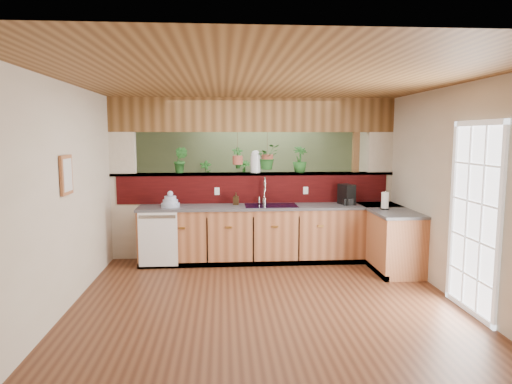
{
  "coord_description": "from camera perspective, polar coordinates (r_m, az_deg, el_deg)",
  "views": [
    {
      "loc": [
        -0.5,
        -6.09,
        1.99
      ],
      "look_at": [
        -0.01,
        0.7,
        1.15
      ],
      "focal_mm": 32.0,
      "sensor_mm": 36.0,
      "label": 1
    }
  ],
  "objects": [
    {
      "name": "faucet",
      "position": [
        7.3,
        1.05,
        0.34
      ],
      "size": [
        0.2,
        0.19,
        0.44
      ],
      "color": "#B7B7B2",
      "rests_on": "countertop"
    },
    {
      "name": "hanging_plant_b",
      "position": [
        7.48,
        1.43,
        5.75
      ],
      "size": [
        0.47,
        0.44,
        0.53
      ],
      "color": "brown",
      "rests_on": "header_beam"
    },
    {
      "name": "ledge_plant_left",
      "position": [
        7.48,
        -9.4,
        3.96
      ],
      "size": [
        0.29,
        0.26,
        0.42
      ],
      "primitive_type": "imported",
      "rotation": [
        0.0,
        0.0,
        -0.4
      ],
      "color": "#1F541E",
      "rests_on": "pass_through_ledge"
    },
    {
      "name": "countertop",
      "position": [
        7.25,
        6.6,
        -5.28
      ],
      "size": [
        4.14,
        1.52,
        0.9
      ],
      "color": "#995935",
      "rests_on": "ground"
    },
    {
      "name": "soap_dispenser",
      "position": [
        7.25,
        -2.52,
        -0.83
      ],
      "size": [
        0.1,
        0.1,
        0.2
      ],
      "primitive_type": "imported",
      "rotation": [
        0.0,
        0.0,
        -0.08
      ],
      "color": "#332312",
      "rests_on": "countertop"
    },
    {
      "name": "wall_back",
      "position": [
        9.63,
        -1.17,
        2.93
      ],
      "size": [
        4.6,
        0.02,
        2.6
      ],
      "primitive_type": "cube",
      "color": "beige",
      "rests_on": "ground"
    },
    {
      "name": "navy_sink",
      "position": [
        7.2,
        1.89,
        -2.31
      ],
      "size": [
        0.82,
        0.5,
        0.18
      ],
      "color": "black",
      "rests_on": "countertop"
    },
    {
      "name": "wall_front",
      "position": [
        2.73,
        6.65,
        -7.71
      ],
      "size": [
        4.6,
        0.02,
        2.6
      ],
      "primitive_type": "cube",
      "color": "beige",
      "rests_on": "ground"
    },
    {
      "name": "framed_print",
      "position": [
        5.6,
        -22.6,
        1.98
      ],
      "size": [
        0.04,
        0.35,
        0.45
      ],
      "color": "#995935",
      "rests_on": "wall_left"
    },
    {
      "name": "shelf_plant_a",
      "position": [
        9.38,
        -6.31,
        2.52
      ],
      "size": [
        0.26,
        0.19,
        0.47
      ],
      "primitive_type": "imported",
      "rotation": [
        0.0,
        0.0,
        -0.12
      ],
      "color": "#1F541E",
      "rests_on": "shelving_console"
    },
    {
      "name": "hanging_plant_a",
      "position": [
        7.45,
        -2.32,
        5.15
      ],
      "size": [
        0.19,
        0.16,
        0.52
      ],
      "color": "brown",
      "rests_on": "header_beam"
    },
    {
      "name": "floor_plant",
      "position": [
        8.76,
        4.29,
        -3.51
      ],
      "size": [
        0.87,
        0.81,
        0.78
      ],
      "primitive_type": "imported",
      "rotation": [
        0.0,
        0.0,
        0.36
      ],
      "color": "#1F541E",
      "rests_on": "ground"
    },
    {
      "name": "ledge_plant_right",
      "position": [
        7.56,
        5.5,
        4.07
      ],
      "size": [
        0.29,
        0.29,
        0.43
      ],
      "primitive_type": "imported",
      "rotation": [
        0.0,
        0.0,
        0.27
      ],
      "color": "#1F541E",
      "rests_on": "pass_through_ledge"
    },
    {
      "name": "paper_towel",
      "position": [
        7.06,
        15.81,
        -1.09
      ],
      "size": [
        0.13,
        0.13,
        0.28
      ],
      "color": "black",
      "rests_on": "countertop"
    },
    {
      "name": "ceiling",
      "position": [
        6.14,
        0.56,
        12.73
      ],
      "size": [
        4.6,
        7.0,
        0.01
      ],
      "primitive_type": "cube",
      "color": "brown",
      "rests_on": "ground"
    },
    {
      "name": "shelving_console",
      "position": [
        9.46,
        -3.42,
        -2.04
      ],
      "size": [
        1.61,
        0.97,
        1.05
      ],
      "primitive_type": "cube",
      "rotation": [
        0.0,
        0.0,
        -0.38
      ],
      "color": "black",
      "rests_on": "ground"
    },
    {
      "name": "french_door",
      "position": [
        5.61,
        25.55,
        -3.31
      ],
      "size": [
        0.06,
        1.02,
        2.16
      ],
      "primitive_type": "cube",
      "color": "white",
      "rests_on": "ground"
    },
    {
      "name": "pass_through_partition",
      "position": [
        7.5,
        -0.08,
        0.92
      ],
      "size": [
        4.6,
        0.21,
        2.6
      ],
      "color": "beige",
      "rests_on": "ground"
    },
    {
      "name": "header_beam",
      "position": [
        7.46,
        -0.31,
        9.61
      ],
      "size": [
        4.6,
        0.15,
        0.55
      ],
      "primitive_type": "cube",
      "color": "brown",
      "rests_on": "ground"
    },
    {
      "name": "pass_through_ledge",
      "position": [
        7.48,
        -0.3,
        2.28
      ],
      "size": [
        4.6,
        0.21,
        0.04
      ],
      "primitive_type": "cube",
      "color": "brown",
      "rests_on": "ground"
    },
    {
      "name": "dish_stack",
      "position": [
        7.14,
        -10.65,
        -1.24
      ],
      "size": [
        0.29,
        0.29,
        0.25
      ],
      "color": "#A2B1D1",
      "rests_on": "countertop"
    },
    {
      "name": "wall_left",
      "position": [
        6.39,
        -20.48,
        0.38
      ],
      "size": [
        0.02,
        7.0,
        2.6
      ],
      "primitive_type": "cube",
      "color": "beige",
      "rests_on": "ground"
    },
    {
      "name": "wall_right",
      "position": [
        6.74,
        20.43,
        0.71
      ],
      "size": [
        0.02,
        7.0,
        2.6
      ],
      "primitive_type": "cube",
      "color": "beige",
      "rests_on": "ground"
    },
    {
      "name": "dishwasher",
      "position": [
        6.99,
        -12.16,
        -5.8
      ],
      "size": [
        0.58,
        0.03,
        0.82
      ],
      "color": "white",
      "rests_on": "ground"
    },
    {
      "name": "shelf_plant_b",
      "position": [
        9.38,
        -1.5,
        2.54
      ],
      "size": [
        0.31,
        0.31,
        0.46
      ],
      "primitive_type": "imported",
      "rotation": [
        0.0,
        0.0,
        -0.21
      ],
      "color": "#1F541E",
      "rests_on": "shelving_console"
    },
    {
      "name": "glass_jar",
      "position": [
        7.47,
        -0.06,
        3.83
      ],
      "size": [
        0.16,
        0.16,
        0.36
      ],
      "color": "silver",
      "rests_on": "pass_through_ledge"
    },
    {
      "name": "sage_backwall",
      "position": [
        9.61,
        -1.16,
        2.92
      ],
      "size": [
        4.55,
        0.02,
        2.55
      ],
      "primitive_type": "cube",
      "color": "#62754F",
      "rests_on": "ground"
    },
    {
      "name": "coffee_maker",
      "position": [
        7.42,
        11.27,
        -0.39
      ],
      "size": [
        0.17,
        0.29,
        0.32
      ],
      "rotation": [
        0.0,
        0.0,
        0.31
      ],
      "color": "black",
      "rests_on": "countertop"
    },
    {
      "name": "ground",
      "position": [
        6.43,
        0.53,
        -11.01
      ],
      "size": [
        4.6,
        7.0,
        0.01
      ],
      "primitive_type": "cube",
      "color": "#512B19",
      "rests_on": "ground"
    }
  ]
}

